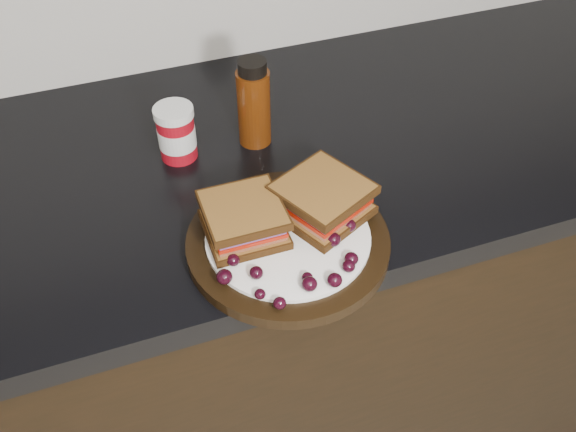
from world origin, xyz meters
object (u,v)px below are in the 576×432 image
(plate, at_px, (288,242))
(oil_bottle, at_px, (254,103))
(condiment_jar, at_px, (176,133))
(sandwich_left, at_px, (244,220))

(plate, distance_m, oil_bottle, 0.26)
(condiment_jar, bearing_deg, plate, -68.57)
(sandwich_left, xyz_separation_m, condiment_jar, (-0.04, 0.22, -0.00))
(plate, distance_m, condiment_jar, 0.27)
(plate, relative_size, condiment_jar, 3.07)
(plate, bearing_deg, condiment_jar, 111.43)
(sandwich_left, distance_m, oil_bottle, 0.24)
(sandwich_left, relative_size, oil_bottle, 0.71)
(condiment_jar, xyz_separation_m, oil_bottle, (0.13, -0.00, 0.03))
(plate, xyz_separation_m, sandwich_left, (-0.05, 0.03, 0.04))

